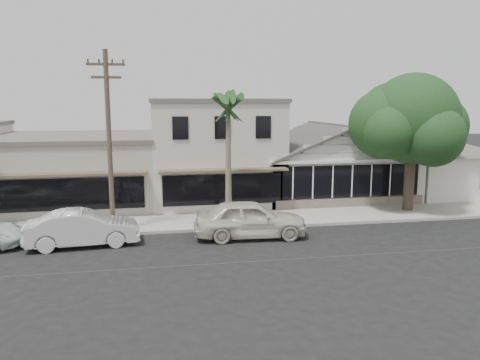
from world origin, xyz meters
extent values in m
plane|color=black|center=(0.00, 0.00, 0.00)|extent=(140.00, 140.00, 0.00)
cube|color=#9E9991|center=(-8.00, 6.75, 0.07)|extent=(90.00, 3.50, 0.15)
cube|color=silver|center=(5.00, 12.50, 1.50)|extent=(10.00, 8.00, 3.00)
cube|color=black|center=(5.00, 8.44, 1.75)|extent=(8.80, 0.10, 2.00)
cube|color=#60564C|center=(5.00, 8.45, 0.35)|extent=(9.60, 0.18, 0.70)
cube|color=silver|center=(13.20, 11.50, 1.50)|extent=(6.00, 6.00, 3.00)
cube|color=beige|center=(-3.00, 13.50, 3.25)|extent=(8.00, 10.00, 6.50)
cube|color=#B3AEA0|center=(-12.00, 13.50, 2.10)|extent=(10.00, 10.00, 4.20)
cylinder|color=brown|center=(-9.00, 5.20, 4.50)|extent=(0.24, 0.24, 9.00)
cube|color=brown|center=(-9.00, 5.20, 8.30)|extent=(1.80, 0.12, 0.12)
cube|color=brown|center=(-9.00, 5.20, 7.70)|extent=(1.40, 0.12, 0.12)
imported|color=beige|center=(-2.37, 3.52, 0.93)|extent=(5.56, 2.47, 1.86)
imported|color=silver|center=(-10.19, 3.56, 0.83)|extent=(5.19, 2.24, 1.66)
cylinder|color=#4B3B2D|center=(8.03, 7.06, 1.63)|extent=(0.61, 0.61, 3.25)
sphere|color=#163717|center=(8.03, 7.06, 5.59)|extent=(5.29, 5.29, 5.29)
sphere|color=#163717|center=(9.86, 7.67, 5.08)|extent=(3.86, 3.86, 3.86)
sphere|color=#163717|center=(6.40, 7.47, 5.29)|extent=(4.07, 4.07, 4.07)
sphere|color=#163717|center=(8.44, 5.54, 4.68)|extent=(3.46, 3.46, 3.46)
sphere|color=#163717|center=(7.42, 8.69, 5.90)|extent=(3.66, 3.66, 3.66)
sphere|color=#163717|center=(9.25, 8.49, 6.30)|extent=(3.25, 3.25, 3.25)
sphere|color=#163717|center=(6.20, 6.25, 4.88)|extent=(3.05, 3.05, 3.05)
cone|color=#726651|center=(-3.07, 5.84, 3.04)|extent=(0.38, 0.38, 6.08)
camera|label=1|loc=(-6.78, -18.17, 6.54)|focal=35.00mm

